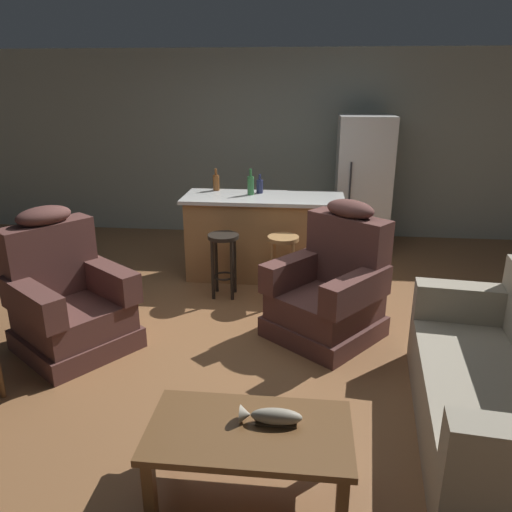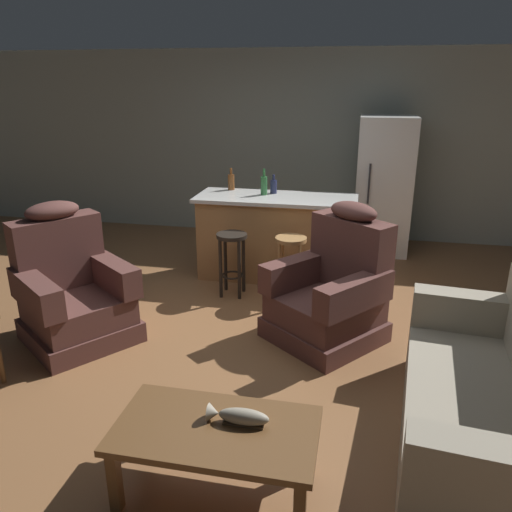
{
  "view_description": "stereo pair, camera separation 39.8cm",
  "coord_description": "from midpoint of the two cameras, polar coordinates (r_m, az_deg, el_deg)",
  "views": [
    {
      "loc": [
        0.49,
        -4.12,
        2.18
      ],
      "look_at": [
        0.07,
        -0.1,
        0.75
      ],
      "focal_mm": 35.0,
      "sensor_mm": 36.0,
      "label": 1
    },
    {
      "loc": [
        0.89,
        -4.06,
        2.18
      ],
      "look_at": [
        0.07,
        -0.1,
        0.75
      ],
      "focal_mm": 35.0,
      "sensor_mm": 36.0,
      "label": 2
    }
  ],
  "objects": [
    {
      "name": "ground_plane",
      "position": [
        4.69,
        1.89,
        -8.26
      ],
      "size": [
        12.0,
        12.0,
        0.0
      ],
      "color": "brown"
    },
    {
      "name": "back_wall",
      "position": [
        7.3,
        6.32,
        12.43
      ],
      "size": [
        12.0,
        0.05,
        2.6
      ],
      "color": "#939E93",
      "rests_on": "ground_plane"
    },
    {
      "name": "coffee_table",
      "position": [
        2.86,
        -0.39,
        -19.97
      ],
      "size": [
        1.1,
        0.6,
        0.42
      ],
      "color": "brown",
      "rests_on": "ground_plane"
    },
    {
      "name": "fish_figurine",
      "position": [
        2.83,
        2.13,
        -17.95
      ],
      "size": [
        0.34,
        0.1,
        0.1
      ],
      "color": "#4C3823",
      "rests_on": "coffee_table"
    },
    {
      "name": "couch",
      "position": [
        3.49,
        28.28,
        -14.93
      ],
      "size": [
        1.04,
        1.98,
        0.94
      ],
      "rotation": [
        0.0,
        0.0,
        3.03
      ],
      "color": "#9E937F",
      "rests_on": "ground_plane"
    },
    {
      "name": "recliner_near_lamp",
      "position": [
        4.58,
        -17.95,
        -4.08
      ],
      "size": [
        1.18,
        1.18,
        1.2
      ],
      "rotation": [
        0.0,
        0.0,
        -0.64
      ],
      "color": "brown",
      "rests_on": "ground_plane"
    },
    {
      "name": "recliner_near_island",
      "position": [
        4.45,
        11.24,
        -4.18
      ],
      "size": [
        1.18,
        1.18,
        1.2
      ],
      "rotation": [
        0.0,
        0.0,
        4.03
      ],
      "color": "brown",
      "rests_on": "ground_plane"
    },
    {
      "name": "kitchen_island",
      "position": [
        5.74,
        4.25,
        2.17
      ],
      "size": [
        1.8,
        0.7,
        0.95
      ],
      "color": "#9E7042",
      "rests_on": "ground_plane"
    },
    {
      "name": "bar_stool_left",
      "position": [
        5.21,
        -0.59,
        0.34
      ],
      "size": [
        0.32,
        0.32,
        0.68
      ],
      "color": "black",
      "rests_on": "ground_plane"
    },
    {
      "name": "bar_stool_right",
      "position": [
        5.12,
        6.19,
        -0.12
      ],
      "size": [
        0.32,
        0.32,
        0.68
      ],
      "color": "#A87A47",
      "rests_on": "ground_plane"
    },
    {
      "name": "refrigerator",
      "position": [
        6.79,
        16.02,
        7.67
      ],
      "size": [
        0.7,
        0.69,
        1.76
      ],
      "color": "white",
      "rests_on": "ground_plane"
    },
    {
      "name": "bottle_tall_green",
      "position": [
        5.68,
        2.94,
        8.09
      ],
      "size": [
        0.07,
        0.07,
        0.3
      ],
      "color": "#2D6B38",
      "rests_on": "kitchen_island"
    },
    {
      "name": "bottle_short_amber",
      "position": [
        5.95,
        -0.93,
        8.49
      ],
      "size": [
        0.08,
        0.08,
        0.26
      ],
      "color": "brown",
      "rests_on": "kitchen_island"
    },
    {
      "name": "bottle_wine_dark",
      "position": [
        5.77,
        4.01,
        7.94
      ],
      "size": [
        0.08,
        0.08,
        0.22
      ],
      "color": "#23284C",
      "rests_on": "kitchen_island"
    }
  ]
}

